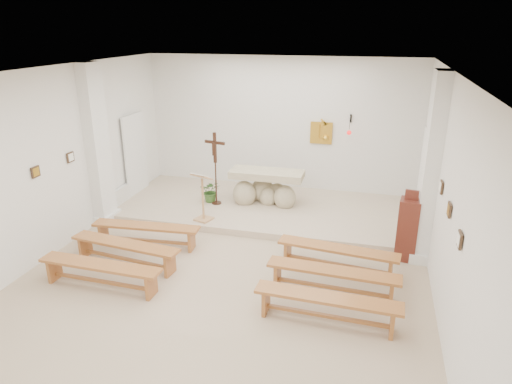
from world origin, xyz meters
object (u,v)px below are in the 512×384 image
(altar, at_px, (266,189))
(bench_right_third, at_px, (327,303))
(lectern, at_px, (202,197))
(bench_right_front, at_px, (338,253))
(bench_left_third, at_px, (100,270))
(bench_left_second, at_px, (125,248))
(crucifix_stand, at_px, (215,163))
(bench_right_second, at_px, (333,276))
(bench_left_front, at_px, (146,230))
(donation_pedestal, at_px, (408,229))

(altar, bearing_deg, bench_right_third, -65.29)
(altar, relative_size, lectern, 1.56)
(bench_right_front, relative_size, bench_left_third, 1.01)
(bench_left_second, relative_size, bench_right_third, 1.01)
(crucifix_stand, xyz_separation_m, bench_left_third, (-0.70, -3.81, -0.81))
(crucifix_stand, distance_m, bench_right_third, 4.97)
(bench_right_second, bearing_deg, bench_left_front, 170.69)
(donation_pedestal, relative_size, bench_left_front, 0.63)
(lectern, bearing_deg, bench_left_third, -89.07)
(bench_left_front, relative_size, bench_left_third, 1.01)
(altar, distance_m, donation_pedestal, 3.62)
(lectern, height_order, bench_right_front, lectern)
(crucifix_stand, distance_m, bench_left_second, 3.19)
(bench_left_front, xyz_separation_m, bench_left_second, (0.00, -0.81, 0.00))
(altar, xyz_separation_m, crucifix_stand, (-1.14, -0.35, 0.66))
(altar, bearing_deg, bench_left_second, -119.13)
(bench_left_front, relative_size, bench_right_front, 1.00)
(donation_pedestal, relative_size, bench_right_second, 0.64)
(bench_left_front, bearing_deg, bench_right_front, -4.59)
(crucifix_stand, relative_size, donation_pedestal, 1.25)
(donation_pedestal, bearing_deg, bench_right_third, -109.79)
(crucifix_stand, bearing_deg, bench_right_front, -22.54)
(bench_right_third, bearing_deg, bench_left_front, 158.84)
(bench_left_front, relative_size, bench_right_second, 1.00)
(bench_left_third, bearing_deg, altar, 67.62)
(altar, xyz_separation_m, donation_pedestal, (3.16, -1.76, 0.12))
(altar, distance_m, bench_right_second, 3.88)
(crucifix_stand, distance_m, bench_right_front, 3.87)
(bench_left_second, distance_m, bench_left_third, 0.81)
(lectern, xyz_separation_m, bench_right_third, (3.03, -2.80, -0.35))
(altar, distance_m, lectern, 1.75)
(bench_left_second, bearing_deg, crucifix_stand, 83.58)
(donation_pedestal, xyz_separation_m, bench_left_third, (-4.99, -2.39, -0.27))
(crucifix_stand, bearing_deg, bench_left_front, -94.77)
(bench_left_second, xyz_separation_m, bench_right_second, (3.78, 0.00, 0.00))
(lectern, relative_size, bench_right_third, 0.51)
(altar, bearing_deg, donation_pedestal, -29.59)
(lectern, height_order, bench_left_second, lectern)
(bench_left_third, bearing_deg, bench_left_second, 91.45)
(lectern, bearing_deg, crucifix_stand, 108.98)
(bench_left_second, distance_m, bench_right_third, 3.87)
(bench_right_front, bearing_deg, bench_left_third, -150.30)
(bench_right_front, xyz_separation_m, bench_left_second, (-3.78, -0.81, 0.00))
(crucifix_stand, distance_m, bench_left_front, 2.44)
(bench_left_third, bearing_deg, bench_left_front, 91.45)
(crucifix_stand, height_order, bench_left_second, crucifix_stand)
(bench_left_second, relative_size, bench_right_second, 1.01)
(altar, height_order, crucifix_stand, crucifix_stand)
(bench_left_second, height_order, bench_right_third, same)
(altar, bearing_deg, bench_left_third, -114.22)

